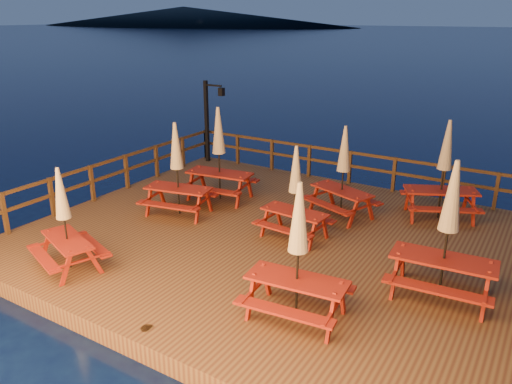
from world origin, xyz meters
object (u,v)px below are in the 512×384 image
(lamp_post, at_px, (210,114))
(picnic_table_2, at_px, (343,170))
(picnic_table_1, at_px, (64,217))
(picnic_table_0, at_px, (444,168))

(lamp_post, bearing_deg, picnic_table_2, -21.26)
(lamp_post, height_order, picnic_table_1, lamp_post)
(lamp_post, bearing_deg, picnic_table_1, -74.14)
(picnic_table_0, bearing_deg, picnic_table_1, -156.41)
(picnic_table_0, xyz_separation_m, picnic_table_2, (-2.32, -1.27, -0.10))
(picnic_table_2, bearing_deg, picnic_table_1, -102.41)
(lamp_post, distance_m, picnic_table_1, 8.71)
(lamp_post, bearing_deg, picnic_table_0, -7.71)
(picnic_table_0, height_order, picnic_table_2, picnic_table_0)
(lamp_post, xyz_separation_m, picnic_table_2, (6.24, -2.43, -0.49))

